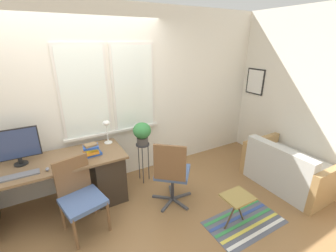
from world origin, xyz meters
The scene contains 16 objects.
ground_plane centered at (0.00, 0.00, 0.00)m, with size 14.00×14.00×0.00m, color olive.
wall_back_with_window centered at (0.02, 0.78, 1.35)m, with size 9.00×0.12×2.70m.
wall_right_with_picture centered at (3.26, 0.00, 1.35)m, with size 0.08×9.00×2.70m.
desk centered at (-0.64, 0.35, 0.40)m, with size 2.07×0.71×0.74m.
monitor centered at (-0.85, 0.47, 0.99)m, with size 0.50×0.16×0.47m.
keyboard centered at (-0.85, 0.17, 0.75)m, with size 0.39×0.12×0.02m.
mouse centered at (-0.57, 0.15, 0.76)m, with size 0.04×0.07×0.04m.
desk_lamp centered at (0.27, 0.56, 0.99)m, with size 0.12×0.12×0.35m.
book_stack centered at (-0.03, 0.28, 0.82)m, with size 0.24×0.17×0.17m.
desk_chair_wooden centered at (-0.29, -0.14, 0.48)m, with size 0.54×0.54×0.90m.
office_chair_swivel centered at (0.87, -0.31, 0.52)m, with size 0.63×0.63×0.99m.
couch_loveseat centered at (2.72, -0.82, 0.26)m, with size 0.84×1.25×0.73m.
plant_stand centered at (0.76, 0.41, 0.56)m, with size 0.21×0.21×0.67m.
potted_plant centered at (0.76, 0.41, 0.87)m, with size 0.28×0.28×0.35m.
floor_rug_striped centered at (1.50, -1.09, 0.00)m, with size 1.00×0.56×0.01m.
folding_stool centered at (1.37, -1.04, 0.38)m, with size 0.35×0.29×0.44m.
Camera 1 is at (-0.46, -2.56, 2.18)m, focal length 24.00 mm.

